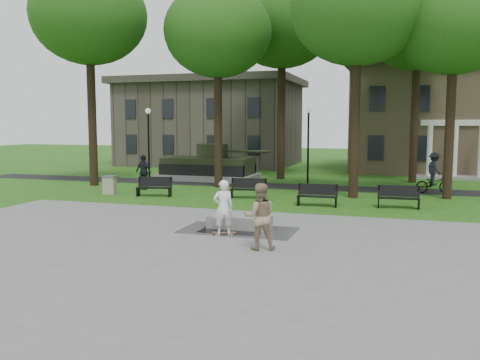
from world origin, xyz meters
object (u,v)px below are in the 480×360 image
Objects in this scene: skateboarder at (223,207)px; park_bench_0 at (155,186)px; friend_watching at (260,216)px; cyclist at (434,177)px; concrete_block at (240,222)px; trash_bin at (110,185)px.

skateboarder reaches higher than park_bench_0.
friend_watching is 15.84m from cyclist.
park_bench_0 is at bearing 88.31° from cyclist.
cyclist reaches higher than skateboarder.
friend_watching is at bearing -61.69° from concrete_block.
friend_watching is 12.28m from park_bench_0.
friend_watching reaches higher than skateboarder.
skateboarder is at bearing -62.46° from friend_watching.
trash_bin is at bearing -60.61° from friend_watching.
skateboarder is 0.94× the size of friend_watching.
concrete_block is at bearing -53.11° from park_bench_0.
friend_watching is (1.50, -2.78, 0.76)m from concrete_block.
park_bench_0 is (-13.79, -5.61, -0.38)m from cyclist.
trash_bin is at bearing -69.26° from skateboarder.
trash_bin is (-9.40, 6.55, 0.24)m from concrete_block.
cyclist reaches higher than concrete_block.
concrete_block is 11.46m from trash_bin.
concrete_block is 2.29× the size of trash_bin.
skateboarder is at bearing -58.96° from park_bench_0.
skateboarder is 1.01× the size of park_bench_0.
cyclist reaches higher than trash_bin.
trash_bin is at bearing 84.47° from cyclist.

